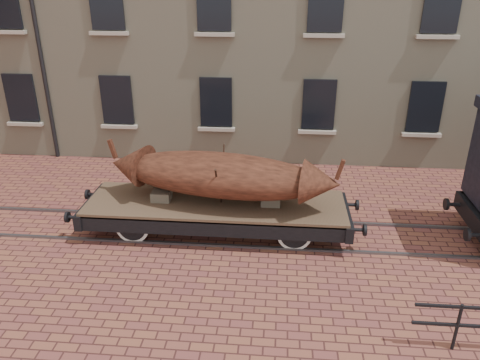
{
  "coord_description": "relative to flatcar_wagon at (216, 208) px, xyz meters",
  "views": [
    {
      "loc": [
        -0.29,
        -10.66,
        6.32
      ],
      "look_at": [
        -1.28,
        0.5,
        1.3
      ],
      "focal_mm": 35.0,
      "sensor_mm": 36.0,
      "label": 1
    }
  ],
  "objects": [
    {
      "name": "ground",
      "position": [
        1.87,
        -0.0,
        -0.7
      ],
      "size": [
        90.0,
        90.0,
        0.0
      ],
      "primitive_type": "plane",
      "color": "brown"
    },
    {
      "name": "rail_track",
      "position": [
        1.87,
        -0.0,
        -0.67
      ],
      "size": [
        30.0,
        1.52,
        0.06
      ],
      "color": "#59595E",
      "rests_on": "ground"
    },
    {
      "name": "flatcar_wagon",
      "position": [
        0.0,
        0.0,
        0.0
      ],
      "size": [
        7.49,
        2.03,
        1.13
      ],
      "color": "#473826",
      "rests_on": "ground"
    },
    {
      "name": "iron_boat",
      "position": [
        0.14,
        0.0,
        0.95
      ],
      "size": [
        6.01,
        2.42,
        1.47
      ],
      "color": "brown",
      "rests_on": "flatcar_wagon"
    }
  ]
}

